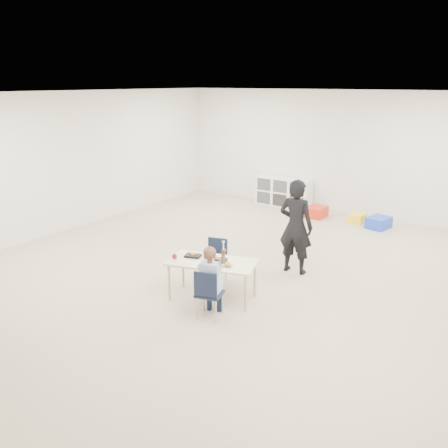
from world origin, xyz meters
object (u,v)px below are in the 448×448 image
Objects in this scene: chair_near at (210,293)px; cubby_shelf at (283,192)px; table at (212,280)px; child at (209,279)px; adult at (296,227)px.

cubby_shelf reaches higher than chair_near.
table is 0.60m from child.
chair_near is 6.03m from cubby_shelf.
table is 5.50m from cubby_shelf.
table is 0.97× the size of cubby_shelf.
cubby_shelf is (-1.91, 5.72, 0.01)m from chair_near.
chair_near is 2.07m from adult.
chair_near is at bearing 0.00° from child.
chair_near is at bearing -74.15° from table.
adult reaches higher than table.
cubby_shelf is 0.91× the size of adult.
table is 1.70m from adult.
table is at bearing 105.85° from child.
table is 2.00× the size of chair_near.
chair_near is at bearing -71.54° from cubby_shelf.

